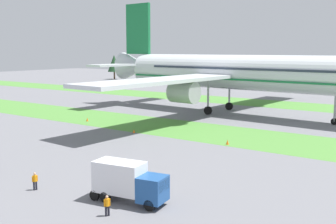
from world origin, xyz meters
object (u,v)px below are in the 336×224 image
Objects in this scene: airliner at (230,72)px; taxiway_marker_1 at (134,131)px; ground_crew_marshaller at (35,180)px; taxiway_marker_0 at (227,142)px; ground_crew_loader at (107,205)px; taxiway_marker_2 at (87,119)px; catering_truck at (128,181)px.

taxiway_marker_1 is (-2.96, -28.03, -8.55)m from airliner.
ground_crew_marshaller is 2.64× the size of taxiway_marker_0.
ground_crew_loader is at bearing -53.66° from taxiway_marker_1.
airliner reaches higher than taxiway_marker_0.
taxiway_marker_0 is 30.86m from taxiway_marker_2.
ground_crew_marshaller is (-9.45, -2.78, -1.01)m from catering_truck.
taxiway_marker_1 is 0.84× the size of taxiway_marker_2.
catering_truck reaches higher than taxiway_marker_2.
airliner is at bearing -171.33° from catering_truck.
taxiway_marker_2 is (-14.38, 3.41, 0.05)m from taxiway_marker_1.
catering_truck is 10.96× the size of taxiway_marker_0.
ground_crew_loader is at bearing 20.98° from airliner.
airliner is at bearing 116.61° from taxiway_marker_0.
taxiway_marker_0 is (-3.96, 28.88, -0.62)m from ground_crew_loader.
ground_crew_marshaller is 10.12m from ground_crew_loader.
airliner reaches higher than ground_crew_marshaller.
airliner is 117.19× the size of taxiway_marker_0.
catering_truck is at bearing 21.39° from airliner.
ground_crew_marshaller is 2.63× the size of taxiway_marker_2.
taxiway_marker_1 is 14.78m from taxiway_marker_2.
ground_crew_marshaller reaches higher than taxiway_marker_1.
taxiway_marker_1 is at bearing -2.39° from airliner.
taxiway_marker_1 is at bearing -13.35° from taxiway_marker_2.
catering_truck is 4.16× the size of ground_crew_loader.
taxiway_marker_0 is 1.00× the size of taxiway_marker_2.
taxiway_marker_2 reaches higher than taxiway_marker_1.
ground_crew_loader is at bearing -82.19° from taxiway_marker_0.
ground_crew_loader is 34.36m from taxiway_marker_1.
ground_crew_loader is 2.64× the size of taxiway_marker_0.
ground_crew_loader is (17.40, -55.71, -7.88)m from airliner.
taxiway_marker_2 is at bearing -138.17° from catering_truck.
catering_truck is 25.74m from taxiway_marker_0.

